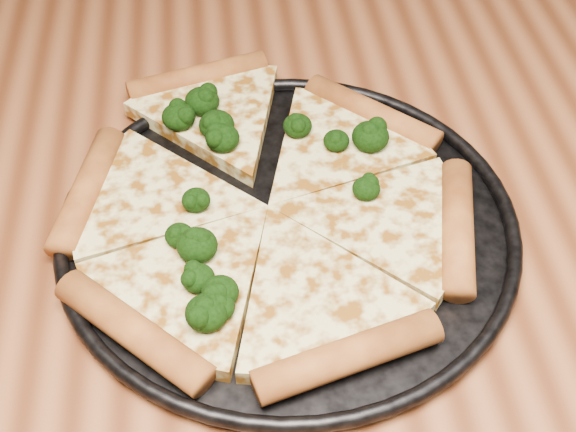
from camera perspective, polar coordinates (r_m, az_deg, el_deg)
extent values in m
cube|color=brown|center=(0.57, 5.59, -7.89)|extent=(1.20, 0.90, 0.04)
cylinder|color=black|center=(0.59, 0.00, -0.86)|extent=(0.34, 0.34, 0.01)
torus|color=black|center=(0.59, 0.00, -0.40)|extent=(0.35, 0.35, 0.01)
cylinder|color=#B2662C|center=(0.68, 6.24, 7.56)|extent=(0.11, 0.11, 0.02)
cylinder|color=#B2662C|center=(0.72, -6.71, 10.16)|extent=(0.13, 0.06, 0.02)
cylinder|color=#B2662C|center=(0.62, -14.66, 1.88)|extent=(0.06, 0.13, 0.02)
cylinder|color=#B2662C|center=(0.53, -11.42, -8.36)|extent=(0.11, 0.11, 0.02)
cylinder|color=#B2662C|center=(0.51, 4.48, -10.32)|extent=(0.13, 0.06, 0.02)
cylinder|color=#B2662C|center=(0.59, 12.45, -0.79)|extent=(0.06, 0.13, 0.02)
ellipsoid|color=black|center=(0.63, 3.61, 5.61)|extent=(0.02, 0.02, 0.02)
ellipsoid|color=black|center=(0.51, -6.07, -7.15)|extent=(0.03, 0.03, 0.02)
ellipsoid|color=black|center=(0.56, -8.08, -1.43)|extent=(0.02, 0.02, 0.02)
ellipsoid|color=black|center=(0.59, -6.84, 1.19)|extent=(0.02, 0.02, 0.02)
ellipsoid|color=black|center=(0.64, 6.14, 5.88)|extent=(0.03, 0.03, 0.02)
ellipsoid|color=black|center=(0.52, -5.18, -6.73)|extent=(0.02, 0.02, 0.02)
ellipsoid|color=black|center=(0.54, -6.68, -4.61)|extent=(0.02, 0.02, 0.02)
ellipsoid|color=black|center=(0.55, -6.76, -2.18)|extent=(0.03, 0.03, 0.02)
ellipsoid|color=black|center=(0.64, 0.71, 6.72)|extent=(0.02, 0.02, 0.02)
ellipsoid|color=black|center=(0.59, 5.83, 2.05)|extent=(0.02, 0.02, 0.02)
ellipsoid|color=black|center=(0.53, -5.06, -5.63)|extent=(0.03, 0.03, 0.02)
ellipsoid|color=black|center=(0.63, -4.89, 5.79)|extent=(0.03, 0.03, 0.02)
ellipsoid|color=black|center=(0.67, -6.39, 8.46)|extent=(0.03, 0.03, 0.02)
ellipsoid|color=black|center=(0.66, -8.13, 7.31)|extent=(0.03, 0.03, 0.02)
ellipsoid|color=black|center=(0.65, -5.32, 6.74)|extent=(0.03, 0.03, 0.02)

